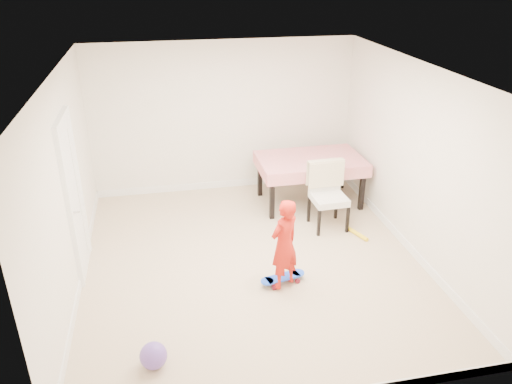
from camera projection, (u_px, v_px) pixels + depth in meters
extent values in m
plane|color=tan|center=(252.00, 261.00, 6.87)|extent=(5.00, 5.00, 0.00)
cube|color=silver|center=(251.00, 73.00, 5.76)|extent=(4.50, 5.00, 0.04)
cube|color=silver|center=(224.00, 118.00, 8.51)|extent=(4.50, 0.04, 2.60)
cube|color=silver|center=(309.00, 291.00, 4.11)|extent=(4.50, 0.04, 2.60)
cube|color=silver|center=(67.00, 189.00, 5.91)|extent=(0.04, 5.00, 2.60)
cube|color=silver|center=(414.00, 161.00, 6.71)|extent=(0.04, 5.00, 2.60)
cube|color=white|center=(74.00, 199.00, 6.29)|extent=(0.11, 0.94, 2.11)
cube|color=white|center=(226.00, 184.00, 9.05)|extent=(4.50, 0.02, 0.12)
cube|color=white|center=(82.00, 276.00, 6.44)|extent=(0.02, 5.00, 0.12)
cube|color=white|center=(403.00, 241.00, 7.24)|extent=(0.02, 5.00, 0.12)
imported|color=red|center=(284.00, 247.00, 6.08)|extent=(0.52, 0.47, 1.19)
sphere|color=#6546A8|center=(153.00, 356.00, 5.04)|extent=(0.28, 0.28, 0.28)
cylinder|color=yellow|center=(358.00, 234.00, 7.47)|extent=(0.20, 0.39, 0.06)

